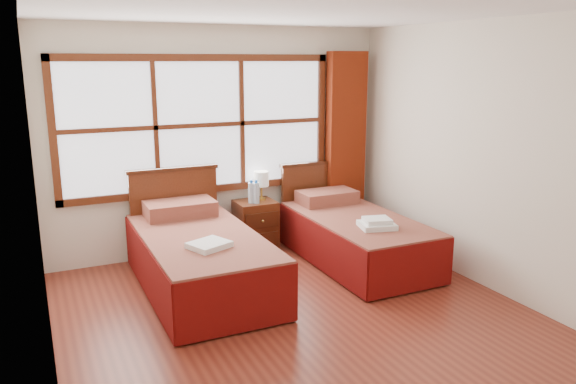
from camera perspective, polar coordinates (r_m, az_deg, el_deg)
name	(u,v)px	position (r m, az deg, el deg)	size (l,w,h in m)	color
floor	(308,325)	(4.95, 2.03, -13.36)	(4.50, 4.50, 0.00)	maroon
ceiling	(311,8)	(4.44, 2.32, 18.22)	(4.50, 4.50, 0.00)	white
wall_back	(220,141)	(6.57, -6.89, 5.16)	(4.00, 4.00, 0.00)	silver
wall_left	(39,203)	(4.03, -23.99, -1.04)	(4.50, 4.50, 0.00)	silver
wall_right	(496,159)	(5.70, 20.37, 3.19)	(4.50, 4.50, 0.00)	silver
window	(200,125)	(6.43, -8.96, 6.72)	(3.16, 0.06, 1.56)	white
curtain	(345,145)	(7.12, 5.85, 4.76)	(0.50, 0.16, 2.30)	maroon
bed_left	(199,257)	(5.65, -9.00, -6.50)	(1.09, 2.11, 1.06)	#3D1A0C
bed_right	(354,235)	(6.35, 6.75, -4.38)	(1.01, 2.03, 0.98)	#3D1A0C
nightstand	(256,226)	(6.66, -3.30, -3.47)	(0.45, 0.45, 0.60)	#512411
towels_left	(209,245)	(5.13, -8.02, -5.34)	(0.42, 0.40, 0.05)	white
towels_right	(377,224)	(5.87, 9.03, -3.19)	(0.42, 0.38, 0.10)	white
lamp	(261,180)	(6.61, -2.73, 1.26)	(0.17, 0.17, 0.34)	gold
bottle_near	(251,193)	(6.47, -3.75, -0.06)	(0.07, 0.07, 0.27)	#AEC9E0
bottle_far	(256,193)	(6.46, -3.25, -0.08)	(0.07, 0.07, 0.27)	#AEC9E0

